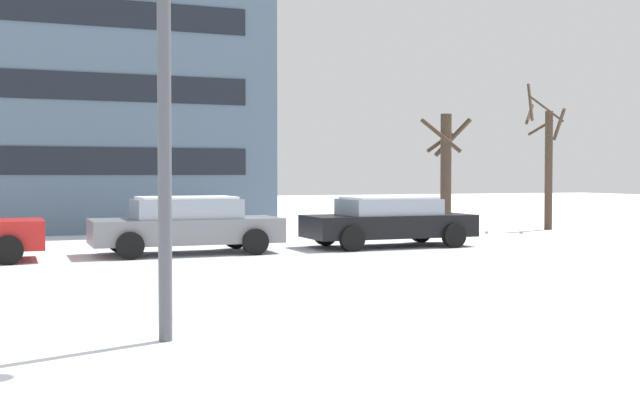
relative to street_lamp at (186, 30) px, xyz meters
name	(u,v)px	position (x,y,z in m)	size (l,w,h in m)	color
street_lamp	(186,30)	(0.00, 0.00, 0.00)	(1.57, 0.36, 6.01)	#4C4F54
parked_car_gray	(186,224)	(2.17, 10.17, -2.91)	(4.60, 2.04, 1.41)	slate
parked_car_black	(389,221)	(7.68, 10.11, -2.93)	(4.56, 2.09, 1.35)	black
tree_far_left	(446,169)	(11.54, 13.65, -1.49)	(1.93, 1.93, 3.94)	#423326
tree_far_right	(547,159)	(15.90, 14.09, -1.14)	(1.55, 1.89, 5.24)	#423326
building_far_left	(90,99)	(1.13, 22.51, 1.20)	(11.67, 10.28, 9.66)	slate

